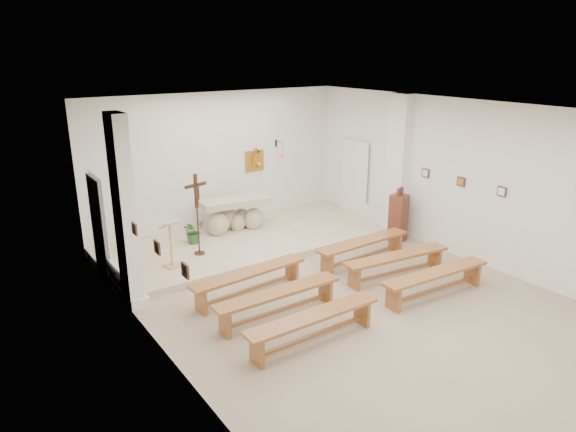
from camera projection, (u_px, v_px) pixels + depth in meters
ground at (343, 297)px, 9.75m from camera, size 7.00×10.00×0.00m
wall_left at (161, 250)px, 7.32m from camera, size 0.02×10.00×3.50m
wall_right at (469, 182)px, 11.09m from camera, size 0.02×10.00×3.50m
wall_back at (219, 162)px, 13.11m from camera, size 7.00×0.02×3.50m
ceiling at (350, 111)px, 8.67m from camera, size 7.00×10.00×0.02m
sanctuary_platform at (250, 240)px, 12.46m from camera, size 6.98×3.00×0.15m
pilaster_left at (125, 214)px, 8.95m from camera, size 0.26×0.55×3.50m
pilaster_right at (398, 166)px, 12.59m from camera, size 0.26×0.55×3.50m
gold_wall_relief at (255, 161)px, 13.69m from camera, size 0.55×0.04×0.55m
sanctuary_lamp at (282, 154)px, 13.82m from camera, size 0.11×0.36×0.44m
station_frame_left_front at (185, 271)px, 6.72m from camera, size 0.03×0.20×0.20m
station_frame_left_mid at (157, 247)px, 7.50m from camera, size 0.03×0.20×0.20m
station_frame_left_rear at (134, 229)px, 8.28m from camera, size 0.03×0.20×0.20m
station_frame_right_front at (502, 191)px, 10.46m from camera, size 0.03×0.20×0.20m
station_frame_right_mid at (461, 182)px, 11.24m from camera, size 0.03×0.20×0.20m
station_frame_right_rear at (426, 173)px, 12.03m from camera, size 0.03×0.20×0.20m
radiator_left at (118, 278)px, 9.93m from camera, size 0.10×0.85×0.52m
radiator_right at (376, 216)px, 13.63m from camera, size 0.10×0.85×0.52m
altar at (234, 217)px, 12.87m from camera, size 1.77×0.86×0.88m
lectern at (171, 244)px, 10.58m from camera, size 0.43×0.39×1.03m
crucifix_stand at (197, 209)px, 11.09m from camera, size 0.55×0.24×1.82m
potted_plant at (194, 231)px, 11.99m from camera, size 0.62×0.57×0.57m
donation_pedestal at (398, 217)px, 12.47m from camera, size 0.43×0.43×1.34m
bench_left_front at (249, 277)px, 9.67m from camera, size 2.44×0.56×0.51m
bench_right_front at (363, 246)px, 11.23m from camera, size 2.43×0.48×0.51m
bench_left_second at (278, 298)px, 8.89m from camera, size 2.42×0.40×0.51m
bench_right_second at (397, 260)px, 10.45m from camera, size 2.44×0.66×0.51m
bench_left_third at (313, 322)px, 8.10m from camera, size 2.42×0.39×0.51m
bench_right_third at (436, 278)px, 9.67m from camera, size 2.43×0.53×0.51m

